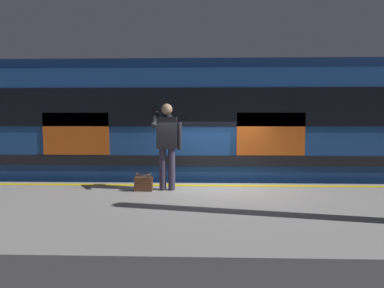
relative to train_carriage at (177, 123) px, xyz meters
The scene contains 8 objects.
ground_plane 3.23m from the train_carriage, 117.52° to the left, with size 26.21×26.21×0.00m, color #3D3D3F.
platform 4.40m from the train_carriage, 104.12° to the left, with size 17.47×3.99×1.13m, color gray.
safety_line 2.71m from the train_carriage, 114.17° to the left, with size 17.12×0.16×0.01m, color yellow.
track_rail_near 2.66m from the train_carriage, 143.75° to the left, with size 22.71×0.08×0.16m, color slate.
track_rail_far 2.66m from the train_carriage, 143.27° to the right, with size 22.71×0.08×0.16m, color slate.
train_carriage is the anchor object (origin of this frame).
passenger 2.61m from the train_carriage, 89.98° to the left, with size 0.57×0.55×1.74m.
handbag 2.97m from the train_carriage, 80.11° to the left, with size 0.35×0.32×0.35m.
Camera 1 is at (0.26, 7.41, 2.60)m, focal length 31.38 mm.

